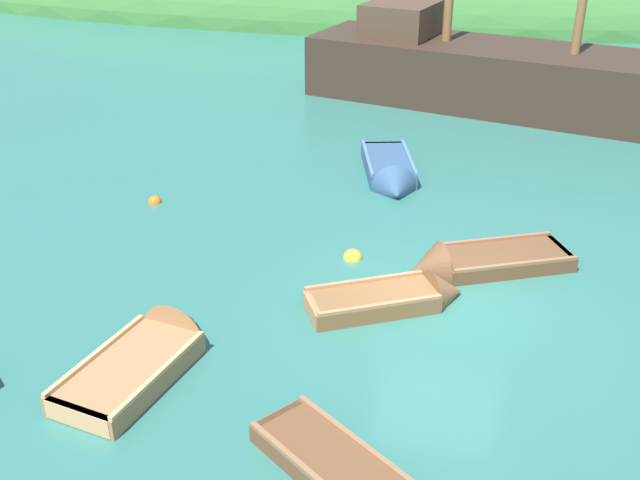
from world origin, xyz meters
TOP-DOWN VIEW (x-y plane):
  - ground_plane at (0.00, 0.00)m, footprint 120.00×120.00m
  - shore_hill at (-8.26, 31.84)m, footprint 53.92×18.48m
  - sailing_ship at (0.57, 13.08)m, footprint 15.24×6.58m
  - rowboat_outer_left at (-1.85, 5.88)m, footprint 1.93×3.40m
  - rowboat_far at (0.47, 1.53)m, footprint 3.47×2.45m
  - rowboat_center at (-4.57, -2.86)m, footprint 1.85×3.23m
  - rowboat_outer_right at (-0.90, -0.20)m, footprint 3.06×2.25m
  - buoy_orange at (-7.16, 3.20)m, footprint 0.32×0.32m
  - buoy_yellow at (-2.01, 1.43)m, footprint 0.39×0.39m

SIDE VIEW (x-z plane):
  - ground_plane at x=0.00m, z-range 0.00..0.00m
  - shore_hill at x=-8.26m, z-range -4.33..4.33m
  - buoy_orange at x=-7.16m, z-range -0.16..0.16m
  - buoy_yellow at x=-2.01m, z-range -0.20..0.20m
  - rowboat_far at x=0.47m, z-range -0.48..0.66m
  - rowboat_outer_right at x=-0.90m, z-range -0.37..0.57m
  - rowboat_center at x=-4.57m, z-range -0.50..0.73m
  - rowboat_outer_left at x=-1.85m, z-range -0.41..0.70m
  - sailing_ship at x=0.57m, z-range -4.99..6.54m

